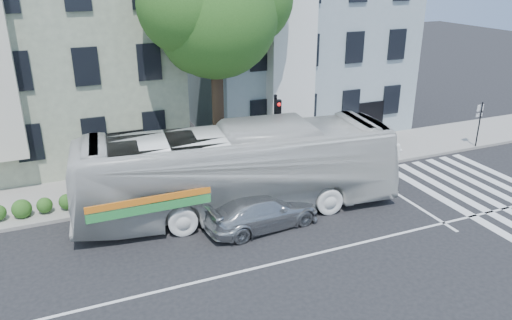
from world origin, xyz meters
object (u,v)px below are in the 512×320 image
fire_hydrant (398,151)px  bus (238,170)px  sedan (262,211)px  traffic_signal (276,127)px

fire_hydrant → bus: bearing=-167.8°
bus → fire_hydrant: bearing=-71.8°
bus → fire_hydrant: size_ratio=16.30×
sedan → traffic_signal: size_ratio=1.10×
bus → traffic_signal: traffic_signal is taller
traffic_signal → fire_hydrant: 7.37m
bus → traffic_signal: size_ratio=3.12×
sedan → fire_hydrant: (9.32, 3.70, -0.11)m
bus → traffic_signal: 3.45m
fire_hydrant → sedan: bearing=-158.3°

